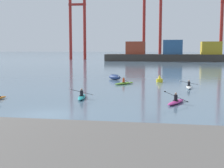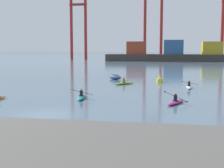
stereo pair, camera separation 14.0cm
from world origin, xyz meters
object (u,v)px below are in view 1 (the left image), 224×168
kayak_white (189,86)px  kayak_teal (82,97)px  container_barge (172,54)px  capsized_dinghy (115,77)px  channel_buoy (160,79)px  kayak_lime (124,83)px  kayak_magenta (176,102)px  gantry_crane_west_mid (152,11)px  gantry_crane_west (77,16)px

kayak_white → kayak_teal: bearing=-136.9°
container_barge → capsized_dinghy: container_barge is taller
channel_buoy → kayak_lime: bearing=-142.6°
container_barge → kayak_teal: (-10.04, -88.63, -2.37)m
capsized_dinghy → kayak_lime: 6.30m
container_barge → kayak_lime: bearing=-95.7°
capsized_dinghy → kayak_white: bearing=-39.6°
kayak_magenta → gantry_crane_west_mid: bearing=93.6°
gantry_crane_west → kayak_white: size_ratio=9.86×
gantry_crane_west → kayak_teal: size_ratio=9.79×
kayak_teal → channel_buoy: bearing=66.4°
kayak_teal → kayak_magenta: size_ratio=1.02×
capsized_dinghy → kayak_magenta: 21.17m
gantry_crane_west → capsized_dinghy: gantry_crane_west is taller
container_barge → kayak_magenta: size_ratio=14.46×
kayak_white → kayak_magenta: bearing=-99.4°
channel_buoy → kayak_magenta: (1.70, -16.97, -0.19)m
container_barge → gantry_crane_west_mid: (-8.08, 14.48, 17.07)m
container_barge → channel_buoy: 73.06m
kayak_lime → channel_buoy: bearing=37.4°
kayak_magenta → capsized_dinghy: bearing=113.3°
channel_buoy → capsized_dinghy: bearing=159.6°
kayak_magenta → kayak_teal: bearing=171.4°
kayak_white → kayak_magenta: 11.16m
kayak_lime → container_barge: bearing=84.3°
gantry_crane_west → channel_buoy: size_ratio=33.79×
gantry_crane_west_mid → capsized_dinghy: gantry_crane_west_mid is taller
channel_buoy → kayak_lime: (-4.49, -3.43, -0.19)m
channel_buoy → kayak_teal: size_ratio=0.29×
kayak_teal → kayak_white: bearing=43.1°
gantry_crane_west → gantry_crane_west_mid: 30.77m
capsized_dinghy → container_barge: bearing=82.0°
capsized_dinghy → kayak_white: kayak_white is taller
gantry_crane_west → capsized_dinghy: (28.65, -80.78, -17.28)m
gantry_crane_west → channel_buoy: bearing=-67.0°
container_barge → channel_buoy: container_barge is taller
gantry_crane_west → kayak_lime: bearing=-70.4°
gantry_crane_west → channel_buoy: (35.32, -83.26, -17.28)m
capsized_dinghy → channel_buoy: size_ratio=2.63×
gantry_crane_west → kayak_magenta: bearing=-69.7°
gantry_crane_west_mid → capsized_dinghy: bearing=-91.2°
capsized_dinghy → kayak_teal: 18.15m
channel_buoy → kayak_white: 6.93m
gantry_crane_west → channel_buoy: gantry_crane_west is taller
capsized_dinghy → gantry_crane_west: bearing=109.5°
container_barge → kayak_teal: 89.23m
container_barge → gantry_crane_west_mid: size_ratio=1.23×
kayak_white → kayak_teal: size_ratio=0.99×
container_barge → kayak_teal: size_ratio=14.13×
gantry_crane_west_mid → kayak_lime: size_ratio=12.83×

